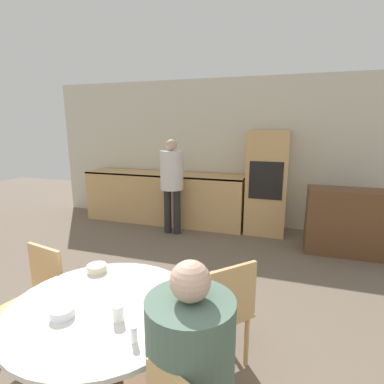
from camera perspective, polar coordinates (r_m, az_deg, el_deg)
The scene contains 13 objects.
wall_back at distance 5.48m, azimuth 7.65°, elevation 7.31°, with size 7.09×0.05×2.60m.
kitchen_counter at distance 5.63m, azimuth -5.36°, elevation -0.96°, with size 2.99×0.60×0.93m.
oven_unit at distance 5.13m, azimuth 14.05°, elevation 1.73°, with size 0.65×0.59×1.72m.
sideboard at distance 4.75m, azimuth 27.96°, elevation -5.11°, with size 1.17×0.45×0.93m.
dining_table at distance 2.13m, azimuth -16.09°, elevation -25.18°, with size 1.14×1.14×0.73m.
chair_far_left at distance 2.75m, azimuth -27.44°, elevation -17.17°, with size 0.47×0.47×0.86m.
chair_far_right at distance 2.35m, azimuth 6.17°, elevation -21.23°, with size 0.57×0.57×0.86m.
person_seated at distance 1.56m, azimuth -0.69°, elevation -31.47°, with size 0.40×0.48×1.24m.
person_standing at distance 4.92m, azimuth -3.86°, elevation 2.89°, with size 0.38×0.38×1.57m.
cup at distance 1.83m, azimuth -13.91°, elevation -21.51°, with size 0.06×0.06×0.09m.
bowl_near at distance 1.97m, azimuth -23.48°, elevation -20.29°, with size 0.13×0.13×0.05m.
bowl_centre at distance 2.40m, azimuth -17.68°, elevation -13.63°, with size 0.14×0.14×0.05m.
salt_shaker at distance 1.67m, azimuth -10.99°, elevation -25.09°, with size 0.03×0.03×0.09m.
Camera 1 is at (0.96, -0.13, 1.79)m, focal length 28.00 mm.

